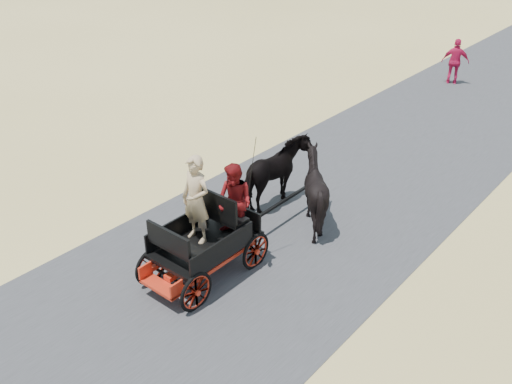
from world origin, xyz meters
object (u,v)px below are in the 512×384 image
Objects in this scene: horse_left at (276,176)px; pedestrian at (455,62)px; carriage at (205,259)px; horse_right at (315,190)px.

pedestrian is at bearing -86.99° from horse_left.
horse_left is 1.16× the size of pedestrian.
carriage is 3.09m from horse_left.
horse_left is 1.18× the size of horse_right.
pedestrian is at bearing 94.51° from carriage.
horse_right is 0.98× the size of pedestrian.
carriage is 1.39× the size of pedestrian.
pedestrian is (-1.17, 14.86, 0.50)m from carriage.
horse_left is at bearing 100.39° from carriage.
horse_right is at bearing 79.61° from carriage.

